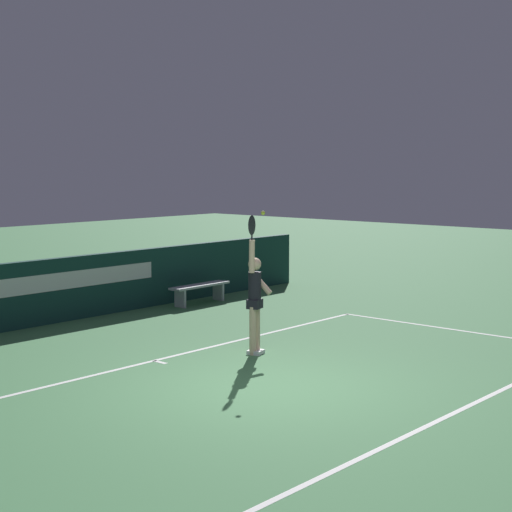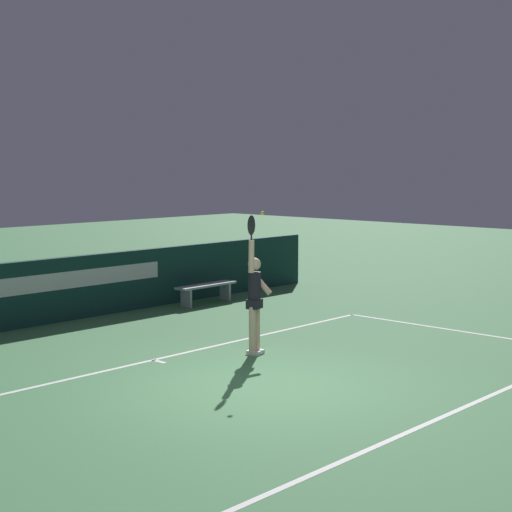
{
  "view_description": "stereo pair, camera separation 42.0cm",
  "coord_description": "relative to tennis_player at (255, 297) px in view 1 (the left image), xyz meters",
  "views": [
    {
      "loc": [
        -8.97,
        -7.57,
        3.28
      ],
      "look_at": [
        1.63,
        1.66,
        1.69
      ],
      "focal_mm": 57.45,
      "sensor_mm": 36.0,
      "label": 1
    },
    {
      "loc": [
        -8.69,
        -7.88,
        3.28
      ],
      "look_at": [
        1.63,
        1.66,
        1.69
      ],
      "focal_mm": 57.45,
      "sensor_mm": 36.0,
      "label": 2
    }
  ],
  "objects": [
    {
      "name": "ground_plane",
      "position": [
        -1.48,
        -1.56,
        -1.0
      ],
      "size": [
        60.0,
        60.0,
        0.0
      ],
      "primitive_type": "plane",
      "color": "#43804C"
    },
    {
      "name": "tennis_player",
      "position": [
        0.0,
        0.0,
        0.0
      ],
      "size": [
        0.48,
        0.44,
        2.42
      ],
      "color": "beige",
      "rests_on": "ground"
    },
    {
      "name": "tennis_ball",
      "position": [
        -0.13,
        -0.3,
        1.46
      ],
      "size": [
        0.07,
        0.07,
        0.07
      ],
      "color": "#D3DF37"
    },
    {
      "name": "courtside_bench_near",
      "position": [
        2.98,
        4.32,
        -0.64
      ],
      "size": [
        1.71,
        0.4,
        0.46
      ],
      "color": "#A9ABB2",
      "rests_on": "ground"
    },
    {
      "name": "court_lines",
      "position": [
        -1.48,
        -1.61,
        -1.0
      ],
      "size": [
        11.37,
        5.24,
        0.0
      ],
      "color": "white",
      "rests_on": "ground"
    },
    {
      "name": "back_wall",
      "position": [
        -1.48,
        4.97,
        -0.33
      ],
      "size": [
        17.03,
        0.18,
        1.34
      ],
      "color": "#133631",
      "rests_on": "ground"
    }
  ]
}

